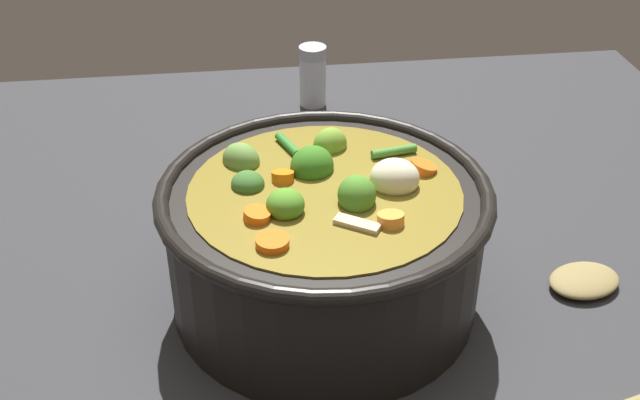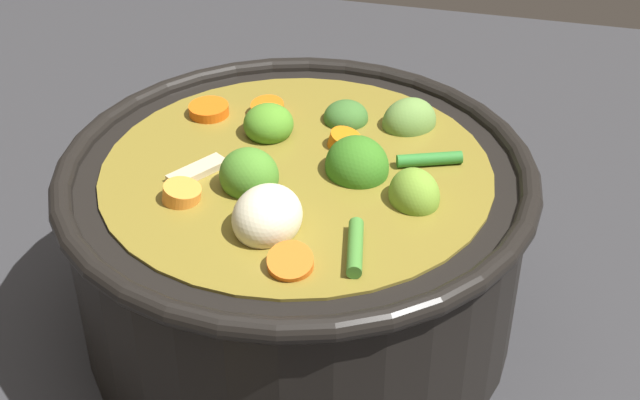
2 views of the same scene
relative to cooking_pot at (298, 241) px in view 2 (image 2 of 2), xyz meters
name	(u,v)px [view 2 (image 2 of 2)]	position (x,y,z in m)	size (l,w,h in m)	color
ground_plane	(299,319)	(0.00, 0.00, -0.07)	(1.10, 1.10, 0.00)	#2D2D30
cooking_pot	(298,241)	(0.00, 0.00, 0.00)	(0.30, 0.30, 0.15)	black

